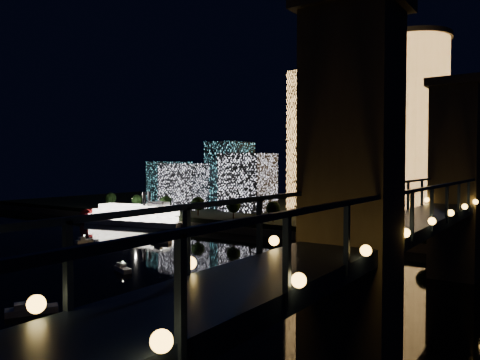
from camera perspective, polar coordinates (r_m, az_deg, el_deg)
The scene contains 11 objects.
ground at distance 119.68m, azimuth -13.85°, elevation -11.98°, with size 520.00×520.00×0.00m, color black.
far_bank at distance 253.80m, azimuth 14.34°, elevation -4.01°, with size 420.00×160.00×5.00m, color black.
seawall at distance 183.26m, azimuth 5.82°, elevation -6.57°, with size 420.00×6.00×3.00m, color #6B5E4C.
tower_cylindrical at distance 225.72m, azimuth 20.11°, elevation 6.14°, with size 34.00×34.00×80.90m.
tower_rectangular at distance 225.59m, azimuth 9.32°, elevation 4.46°, with size 21.09×21.09×67.12m, color #FFAD51.
midrise_blocks at distance 251.53m, azimuth -3.39°, elevation -0.12°, with size 76.42×36.98×35.55m.
truss_bridge at distance 84.57m, azimuth 19.20°, elevation -6.64°, with size 13.00×266.00×50.00m.
riverboat at distance 226.56m, azimuth -13.13°, elevation -4.28°, with size 55.44×21.72×16.38m.
motorboats at distance 130.76m, azimuth -11.97°, elevation -10.40°, with size 117.18×80.07×2.78m.
esplanade_trees at distance 200.31m, azimuth 0.34°, elevation -3.25°, with size 166.41×6.82×8.91m.
street_lamps at distance 210.39m, azimuth -0.74°, elevation -3.39°, with size 132.70×0.70×5.65m.
Camera 1 is at (87.01, -76.97, 28.79)m, focal length 35.00 mm.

